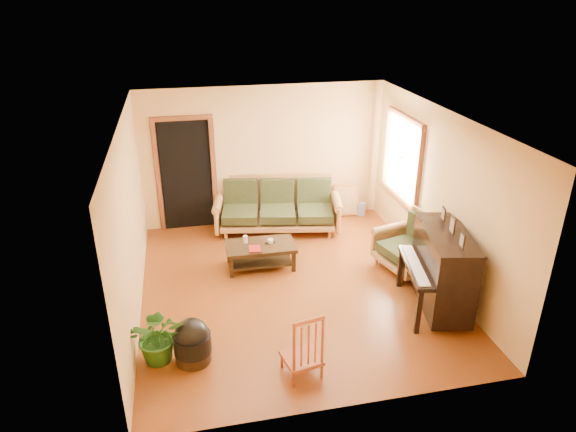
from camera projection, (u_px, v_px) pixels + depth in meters
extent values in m
plane|color=#5B270C|center=(293.00, 286.00, 7.84)|extent=(5.00, 5.00, 0.00)
cube|color=black|center=(186.00, 176.00, 9.35)|extent=(1.08, 0.16, 2.05)
cube|color=white|center=(403.00, 157.00, 8.80)|extent=(0.12, 1.36, 1.46)
cube|color=#A4703C|center=(277.00, 206.00, 9.42)|extent=(2.41, 1.35, 0.97)
cube|color=black|center=(261.00, 256.00, 8.31)|extent=(1.13, 0.63, 0.40)
cube|color=#A4703C|center=(407.00, 244.00, 8.12)|extent=(1.08, 1.12, 0.92)
cube|color=black|center=(442.00, 271.00, 7.09)|extent=(1.05, 1.48, 1.19)
cylinder|color=black|center=(193.00, 346.00, 6.23)|extent=(0.47, 0.47, 0.44)
cube|color=brown|center=(302.00, 343.00, 5.93)|extent=(0.50, 0.53, 0.89)
cube|color=#AE7A3A|center=(346.00, 200.00, 10.10)|extent=(0.51, 0.14, 0.67)
cylinder|color=#2F408D|center=(361.00, 209.00, 10.22)|extent=(0.23, 0.23, 0.25)
imported|color=#245718|center=(159.00, 336.00, 6.17)|extent=(0.74, 0.66, 0.73)
imported|color=maroon|center=(249.00, 249.00, 8.06)|extent=(0.20, 0.26, 0.02)
cylinder|color=white|center=(245.00, 239.00, 8.26)|extent=(0.08, 0.08, 0.12)
cylinder|color=silver|center=(270.00, 241.00, 8.27)|extent=(0.10, 0.10, 0.06)
cube|color=black|center=(270.00, 242.00, 8.27)|extent=(0.16, 0.05, 0.02)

